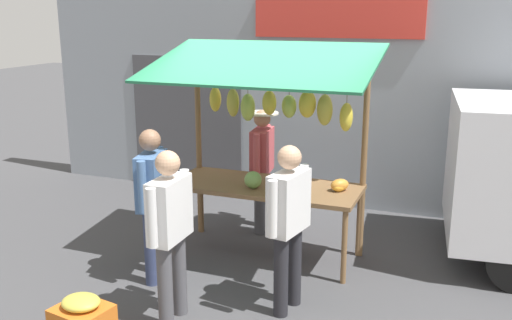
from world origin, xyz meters
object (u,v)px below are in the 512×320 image
Objects in this scene: market_stall at (270,126)px; shopper_with_shopping_bag at (289,217)px; shopper_in_grey_tee at (170,225)px; shopper_with_ponytail at (152,194)px; vendor_with_sunhat at (262,161)px.

market_stall is 1.51× the size of shopper_with_shopping_bag.
market_stall is 1.49m from shopper_with_shopping_bag.
shopper_with_shopping_bag is at bearing -58.82° from shopper_in_grey_tee.
shopper_with_ponytail is 1.01× the size of shopper_with_shopping_bag.
shopper_with_ponytail reaches higher than shopper_in_grey_tee.
shopper_with_ponytail is 1.56m from shopper_with_shopping_bag.
market_stall reaches higher than shopper_with_ponytail.
market_stall is at bearing 19.50° from vendor_with_sunhat.
shopper_with_shopping_bag is 1.00× the size of shopper_in_grey_tee.
vendor_with_sunhat is at bearing -62.97° from market_stall.
shopper_in_grey_tee is (-0.61, 0.70, -0.01)m from shopper_with_ponytail.
market_stall reaches higher than vendor_with_sunhat.
shopper_with_shopping_bag is at bearing 117.70° from market_stall.
market_stall is 1.91m from shopper_in_grey_tee.
shopper_in_grey_tee is at bearing 132.08° from shopper_with_shopping_bag.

